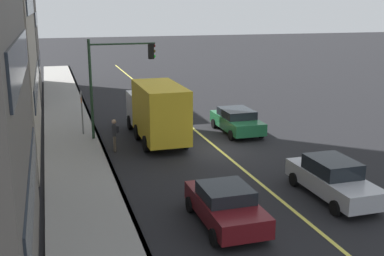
{
  "coord_description": "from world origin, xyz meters",
  "views": [
    {
      "loc": [
        -23.39,
        8.63,
        7.61
      ],
      "look_at": [
        -2.27,
        2.21,
        1.93
      ],
      "focal_mm": 44.41,
      "sensor_mm": 36.0,
      "label": 1
    }
  ],
  "objects_px": {
    "traffic_light_mast": "(116,71)",
    "pedestrian_with_backpack": "(115,133)",
    "street_sign_post": "(82,110)",
    "car_green": "(237,120)",
    "truck_yellow": "(157,111)",
    "car_silver": "(332,178)",
    "car_maroon": "(225,205)"
  },
  "relations": [
    {
      "from": "truck_yellow",
      "to": "car_silver",
      "type": "bearing_deg",
      "value": -154.72
    },
    {
      "from": "car_maroon",
      "to": "truck_yellow",
      "type": "relative_size",
      "value": 0.57
    },
    {
      "from": "car_green",
      "to": "car_silver",
      "type": "bearing_deg",
      "value": 179.16
    },
    {
      "from": "car_silver",
      "to": "car_green",
      "type": "distance_m",
      "value": 10.67
    },
    {
      "from": "truck_yellow",
      "to": "street_sign_post",
      "type": "xyz_separation_m",
      "value": [
        2.14,
        4.09,
        -0.13
      ]
    },
    {
      "from": "traffic_light_mast",
      "to": "street_sign_post",
      "type": "relative_size",
      "value": 2.1
    },
    {
      "from": "car_green",
      "to": "traffic_light_mast",
      "type": "relative_size",
      "value": 0.79
    },
    {
      "from": "pedestrian_with_backpack",
      "to": "street_sign_post",
      "type": "relative_size",
      "value": 0.63
    },
    {
      "from": "truck_yellow",
      "to": "traffic_light_mast",
      "type": "height_order",
      "value": "traffic_light_mast"
    },
    {
      "from": "truck_yellow",
      "to": "pedestrian_with_backpack",
      "type": "bearing_deg",
      "value": 117.8
    },
    {
      "from": "pedestrian_with_backpack",
      "to": "truck_yellow",
      "type": "bearing_deg",
      "value": -62.2
    },
    {
      "from": "car_maroon",
      "to": "truck_yellow",
      "type": "height_order",
      "value": "truck_yellow"
    },
    {
      "from": "truck_yellow",
      "to": "traffic_light_mast",
      "type": "bearing_deg",
      "value": 65.62
    },
    {
      "from": "car_silver",
      "to": "pedestrian_with_backpack",
      "type": "height_order",
      "value": "pedestrian_with_backpack"
    },
    {
      "from": "car_maroon",
      "to": "car_green",
      "type": "distance_m",
      "value": 12.85
    },
    {
      "from": "truck_yellow",
      "to": "car_maroon",
      "type": "bearing_deg",
      "value": 179.3
    },
    {
      "from": "traffic_light_mast",
      "to": "pedestrian_with_backpack",
      "type": "bearing_deg",
      "value": 168.0
    },
    {
      "from": "pedestrian_with_backpack",
      "to": "car_silver",
      "type": "bearing_deg",
      "value": -139.91
    },
    {
      "from": "car_green",
      "to": "pedestrian_with_backpack",
      "type": "distance_m",
      "value": 7.92
    },
    {
      "from": "car_maroon",
      "to": "car_green",
      "type": "height_order",
      "value": "car_green"
    },
    {
      "from": "car_green",
      "to": "pedestrian_with_backpack",
      "type": "height_order",
      "value": "pedestrian_with_backpack"
    },
    {
      "from": "car_silver",
      "to": "pedestrian_with_backpack",
      "type": "relative_size",
      "value": 2.73
    },
    {
      "from": "car_silver",
      "to": "traffic_light_mast",
      "type": "xyz_separation_m",
      "value": [
        11.39,
        7.07,
        3.19
      ]
    },
    {
      "from": "street_sign_post",
      "to": "pedestrian_with_backpack",
      "type": "bearing_deg",
      "value": -158.03
    },
    {
      "from": "car_silver",
      "to": "truck_yellow",
      "type": "distance_m",
      "value": 11.55
    },
    {
      "from": "car_silver",
      "to": "truck_yellow",
      "type": "relative_size",
      "value": 0.65
    },
    {
      "from": "car_silver",
      "to": "truck_yellow",
      "type": "xyz_separation_m",
      "value": [
        10.41,
        4.92,
        0.96
      ]
    },
    {
      "from": "car_silver",
      "to": "street_sign_post",
      "type": "distance_m",
      "value": 15.47
    },
    {
      "from": "car_silver",
      "to": "pedestrian_with_backpack",
      "type": "xyz_separation_m",
      "value": [
        9.01,
        7.58,
        0.22
      ]
    },
    {
      "from": "car_maroon",
      "to": "street_sign_post",
      "type": "xyz_separation_m",
      "value": [
        13.63,
        3.95,
        0.9
      ]
    },
    {
      "from": "truck_yellow",
      "to": "pedestrian_with_backpack",
      "type": "distance_m",
      "value": 3.1
    },
    {
      "from": "car_silver",
      "to": "truck_yellow",
      "type": "height_order",
      "value": "truck_yellow"
    }
  ]
}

